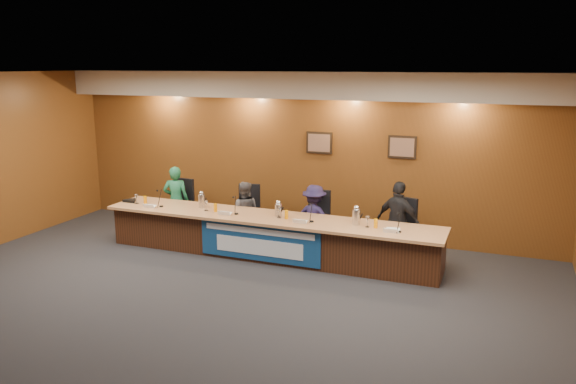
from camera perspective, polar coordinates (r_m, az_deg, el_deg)
name	(u,v)px	position (r m, az deg, el deg)	size (l,w,h in m)	color
floor	(201,310)	(8.07, -8.87, -11.73)	(10.00, 10.00, 0.00)	black
ceiling	(192,75)	(7.35, -9.74, 11.62)	(10.00, 8.00, 0.04)	silver
wall_back	(300,154)	(11.10, 1.27, 3.87)	(10.00, 0.04, 3.20)	brown
soffit	(296,85)	(10.74, 0.84, 10.80)	(10.00, 0.50, 0.50)	beige
dais_body	(269,237)	(9.94, -1.96, -4.62)	(6.00, 0.80, 0.70)	#381C0E
dais_top	(268,218)	(9.79, -2.10, -2.61)	(6.10, 0.95, 0.05)	#AF774B
banner	(259,242)	(9.57, -2.95, -5.14)	(2.20, 0.02, 0.65)	navy
banner_text_upper	(259,231)	(9.50, -3.00, -4.02)	(2.00, 0.01, 0.10)	silver
banner_text_lower	(259,247)	(9.58, -2.98, -5.62)	(1.60, 0.01, 0.28)	silver
wall_photo_left	(319,143)	(10.91, 3.20, 5.02)	(0.52, 0.04, 0.42)	black
wall_photo_right	(402,147)	(10.52, 11.53, 4.49)	(0.52, 0.04, 0.42)	black
panelist_a	(176,200)	(11.39, -11.31, -0.83)	(0.50, 0.33, 1.37)	#1B603E
panelist_b	(244,212)	(10.69, -4.45, -2.05)	(0.57, 0.45, 1.18)	#48474C
panelist_c	(314,218)	(10.17, 2.68, -2.68)	(0.79, 0.46, 1.23)	#1C1639
panelist_d	(398,222)	(9.79, 11.14, -3.00)	(0.82, 0.34, 1.41)	black
office_chair_a	(179,209)	(11.52, -10.99, -1.73)	(0.48, 0.48, 0.08)	black
office_chair_b	(247,216)	(10.81, -4.21, -2.49)	(0.48, 0.48, 0.08)	black
office_chair_c	(316,224)	(10.30, 2.85, -3.25)	(0.48, 0.48, 0.08)	black
office_chair_d	(399,233)	(9.94, 11.19, -4.08)	(0.48, 0.48, 0.08)	black
nameplate_a	(148,206)	(10.63, -14.01, -1.35)	(0.24, 0.06, 0.09)	white
microphone_a	(161,206)	(10.68, -12.76, -1.42)	(0.07, 0.07, 0.02)	black
juice_glass_a	(145,200)	(10.96, -14.31, -0.79)	(0.06, 0.06, 0.15)	#FB9502
water_glass_a	(136,199)	(11.00, -15.14, -0.70)	(0.08, 0.08, 0.18)	silver
nameplate_b	(224,213)	(9.89, -6.53, -2.11)	(0.24, 0.06, 0.09)	white
microphone_b	(236,214)	(9.94, -5.27, -2.21)	(0.07, 0.07, 0.02)	black
juice_glass_b	(215,208)	(10.13, -7.38, -1.59)	(0.06, 0.06, 0.15)	#FB9502
water_glass_b	(206,206)	(10.23, -8.34, -1.40)	(0.08, 0.08, 0.18)	silver
nameplate_c	(299,221)	(9.32, 1.16, -2.96)	(0.24, 0.06, 0.09)	white
microphone_c	(312,221)	(9.43, 2.41, -3.00)	(0.07, 0.07, 0.02)	black
juice_glass_c	(286,215)	(9.59, -0.16, -2.31)	(0.06, 0.06, 0.15)	#FB9502
water_glass_c	(279,213)	(9.65, -0.91, -2.12)	(0.08, 0.08, 0.18)	silver
nameplate_d	(391,230)	(8.95, 10.38, -3.85)	(0.24, 0.06, 0.09)	white
microphone_d	(399,232)	(9.03, 11.20, -3.97)	(0.07, 0.07, 0.02)	black
juice_glass_d	(376,223)	(9.17, 8.91, -3.18)	(0.06, 0.06, 0.15)	#FB9502
water_glass_d	(367,222)	(9.20, 8.07, -3.01)	(0.08, 0.08, 0.18)	silver
carafe_left	(202,201)	(10.44, -8.76, -0.92)	(0.12, 0.12, 0.25)	silver
carafe_mid	(278,210)	(9.76, -0.99, -1.84)	(0.12, 0.12, 0.22)	silver
carafe_right	(356,217)	(9.31, 6.96, -2.54)	(0.13, 0.13, 0.26)	silver
speakerphone	(131,201)	(11.19, -15.68, -0.85)	(0.32, 0.32, 0.05)	black
paper_stack	(393,230)	(9.12, 10.61, -3.83)	(0.22, 0.30, 0.01)	white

